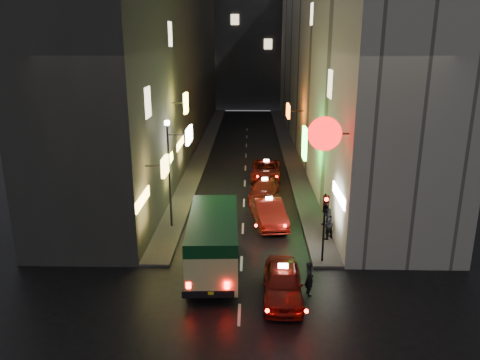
# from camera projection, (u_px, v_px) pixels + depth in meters

# --- Properties ---
(building_left) EXTENTS (7.55, 52.00, 18.00)m
(building_left) POSITION_uv_depth(u_px,v_px,m) (164.00, 57.00, 45.16)
(building_left) COLOR #34322F
(building_left) RESTS_ON ground
(building_right) EXTENTS (7.94, 52.00, 18.00)m
(building_right) POSITION_uv_depth(u_px,v_px,m) (330.00, 58.00, 44.82)
(building_right) COLOR #ABA79D
(building_right) RESTS_ON ground
(building_far) EXTENTS (30.00, 10.00, 22.00)m
(building_far) POSITION_uv_depth(u_px,v_px,m) (248.00, 37.00, 75.05)
(building_far) COLOR #37373C
(building_far) RESTS_ON ground
(sidewalk_left) EXTENTS (1.50, 52.00, 0.15)m
(sidewalk_left) POSITION_uv_depth(u_px,v_px,m) (205.00, 148.00, 47.66)
(sidewalk_left) COLOR #4A4745
(sidewalk_left) RESTS_ON ground
(sidewalk_right) EXTENTS (1.50, 52.00, 0.15)m
(sidewalk_right) POSITION_uv_depth(u_px,v_px,m) (288.00, 148.00, 47.48)
(sidewalk_right) COLOR #4A4745
(sidewalk_right) RESTS_ON ground
(minibus) EXTENTS (2.51, 6.48, 2.75)m
(minibus) POSITION_uv_depth(u_px,v_px,m) (213.00, 237.00, 22.03)
(minibus) COLOR #E9E891
(minibus) RESTS_ON ground
(taxi_near) EXTENTS (2.30, 5.29, 1.83)m
(taxi_near) POSITION_uv_depth(u_px,v_px,m) (283.00, 280.00, 19.88)
(taxi_near) COLOR maroon
(taxi_near) RESTS_ON ground
(taxi_second) EXTENTS (3.12, 5.90, 1.96)m
(taxi_second) POSITION_uv_depth(u_px,v_px,m) (269.00, 210.00, 27.95)
(taxi_second) COLOR maroon
(taxi_second) RESTS_ON ground
(taxi_third) EXTENTS (2.68, 5.04, 1.70)m
(taxi_third) POSITION_uv_depth(u_px,v_px,m) (265.00, 187.00, 32.58)
(taxi_third) COLOR maroon
(taxi_third) RESTS_ON ground
(taxi_far) EXTENTS (2.37, 5.19, 1.79)m
(taxi_far) POSITION_uv_depth(u_px,v_px,m) (266.00, 169.00, 37.16)
(taxi_far) COLOR maroon
(taxi_far) RESTS_ON ground
(pedestrian_crossing) EXTENTS (0.49, 0.65, 1.75)m
(pedestrian_crossing) POSITION_uv_depth(u_px,v_px,m) (309.00, 276.00, 20.14)
(pedestrian_crossing) COLOR black
(pedestrian_crossing) RESTS_ON ground
(pedestrian_sidewalk) EXTENTS (0.87, 0.86, 2.00)m
(pedestrian_sidewalk) POSITION_uv_depth(u_px,v_px,m) (327.00, 222.00, 25.44)
(pedestrian_sidewalk) COLOR black
(pedestrian_sidewalk) RESTS_ON sidewalk_right
(traffic_light) EXTENTS (0.26, 0.43, 3.50)m
(traffic_light) POSITION_uv_depth(u_px,v_px,m) (325.00, 214.00, 22.29)
(traffic_light) COLOR black
(traffic_light) RESTS_ON sidewalk_right
(lamp_post) EXTENTS (0.28, 0.28, 6.22)m
(lamp_post) POSITION_uv_depth(u_px,v_px,m) (169.00, 167.00, 26.50)
(lamp_post) COLOR black
(lamp_post) RESTS_ON sidewalk_left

